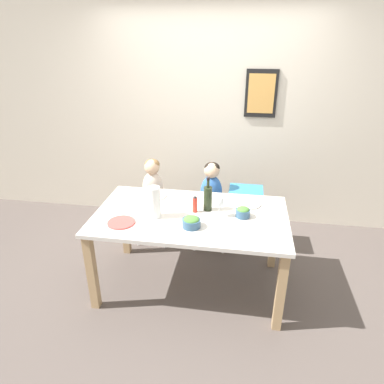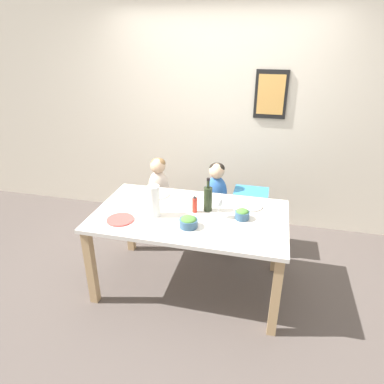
{
  "view_description": "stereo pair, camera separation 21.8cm",
  "coord_description": "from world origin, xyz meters",
  "px_view_note": "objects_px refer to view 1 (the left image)",
  "views": [
    {
      "loc": [
        0.43,
        -2.59,
        2.2
      ],
      "look_at": [
        0.0,
        0.07,
        0.95
      ],
      "focal_mm": 32.0,
      "sensor_mm": 36.0,
      "label": 1
    },
    {
      "loc": [
        0.64,
        -2.55,
        2.2
      ],
      "look_at": [
        0.0,
        0.07,
        0.95
      ],
      "focal_mm": 32.0,
      "sensor_mm": 36.0,
      "label": 2
    }
  ],
  "objects_px": {
    "chair_right_highchair": "(245,203)",
    "salad_bowl_small": "(243,212)",
    "chair_far_left": "(154,208)",
    "chair_far_center": "(211,213)",
    "dinner_plate_back_right": "(248,204)",
    "person_child_left": "(153,181)",
    "salad_bowl_large": "(191,222)",
    "paper_towel_roll": "(154,202)",
    "wine_bottle": "(208,198)",
    "dinner_plate_back_left": "(155,196)",
    "dinner_plate_front_left": "(121,222)",
    "wine_glass_near": "(220,203)",
    "person_child_center": "(212,185)"
  },
  "relations": [
    {
      "from": "wine_bottle",
      "to": "salad_bowl_large",
      "type": "xyz_separation_m",
      "value": [
        -0.1,
        -0.32,
        -0.07
      ]
    },
    {
      "from": "dinner_plate_front_left",
      "to": "dinner_plate_back_left",
      "type": "distance_m",
      "value": 0.56
    },
    {
      "from": "chair_far_center",
      "to": "dinner_plate_back_right",
      "type": "relative_size",
      "value": 2.07
    },
    {
      "from": "chair_right_highchair",
      "to": "salad_bowl_large",
      "type": "xyz_separation_m",
      "value": [
        -0.43,
        -0.94,
        0.26
      ]
    },
    {
      "from": "person_child_left",
      "to": "person_child_center",
      "type": "xyz_separation_m",
      "value": [
        0.65,
        0.0,
        0.0
      ]
    },
    {
      "from": "salad_bowl_large",
      "to": "dinner_plate_back_right",
      "type": "bearing_deg",
      "value": 46.72
    },
    {
      "from": "dinner_plate_front_left",
      "to": "dinner_plate_back_right",
      "type": "bearing_deg",
      "value": 26.35
    },
    {
      "from": "paper_towel_roll",
      "to": "dinner_plate_front_left",
      "type": "distance_m",
      "value": 0.32
    },
    {
      "from": "chair_far_center",
      "to": "wine_glass_near",
      "type": "xyz_separation_m",
      "value": [
        0.14,
        -0.73,
        0.5
      ]
    },
    {
      "from": "dinner_plate_back_right",
      "to": "chair_far_left",
      "type": "bearing_deg",
      "value": 156.06
    },
    {
      "from": "chair_far_left",
      "to": "chair_right_highchair",
      "type": "bearing_deg",
      "value": 0.0
    },
    {
      "from": "paper_towel_roll",
      "to": "wine_glass_near",
      "type": "bearing_deg",
      "value": 9.19
    },
    {
      "from": "chair_far_left",
      "to": "dinner_plate_back_right",
      "type": "xyz_separation_m",
      "value": [
        1.03,
        -0.46,
        0.37
      ]
    },
    {
      "from": "chair_far_left",
      "to": "paper_towel_roll",
      "type": "bearing_deg",
      "value": -73.44
    },
    {
      "from": "chair_right_highchair",
      "to": "person_child_left",
      "type": "relative_size",
      "value": 1.36
    },
    {
      "from": "chair_far_left",
      "to": "wine_glass_near",
      "type": "distance_m",
      "value": 1.19
    },
    {
      "from": "wine_glass_near",
      "to": "salad_bowl_large",
      "type": "bearing_deg",
      "value": -134.97
    },
    {
      "from": "chair_right_highchair",
      "to": "salad_bowl_small",
      "type": "bearing_deg",
      "value": -91.87
    },
    {
      "from": "chair_right_highchair",
      "to": "dinner_plate_front_left",
      "type": "height_order",
      "value": "dinner_plate_front_left"
    },
    {
      "from": "person_child_center",
      "to": "paper_towel_roll",
      "type": "distance_m",
      "value": 0.93
    },
    {
      "from": "salad_bowl_large",
      "to": "dinner_plate_back_right",
      "type": "height_order",
      "value": "salad_bowl_large"
    },
    {
      "from": "person_child_left",
      "to": "chair_far_left",
      "type": "bearing_deg",
      "value": -90.0
    },
    {
      "from": "person_child_center",
      "to": "dinner_plate_front_left",
      "type": "xyz_separation_m",
      "value": [
        -0.65,
        -0.98,
        0.03
      ]
    },
    {
      "from": "chair_far_center",
      "to": "dinner_plate_back_right",
      "type": "xyz_separation_m",
      "value": [
        0.39,
        -0.46,
        0.37
      ]
    },
    {
      "from": "chair_far_center",
      "to": "dinner_plate_back_left",
      "type": "height_order",
      "value": "dinner_plate_back_left"
    },
    {
      "from": "dinner_plate_front_left",
      "to": "chair_far_left",
      "type": "bearing_deg",
      "value": 89.66
    },
    {
      "from": "chair_far_center",
      "to": "person_child_center",
      "type": "relative_size",
      "value": 0.92
    },
    {
      "from": "person_child_center",
      "to": "wine_bottle",
      "type": "height_order",
      "value": "wine_bottle"
    },
    {
      "from": "chair_right_highchair",
      "to": "salad_bowl_small",
      "type": "relative_size",
      "value": 5.61
    },
    {
      "from": "salad_bowl_large",
      "to": "dinner_plate_back_left",
      "type": "relative_size",
      "value": 0.66
    },
    {
      "from": "paper_towel_roll",
      "to": "dinner_plate_back_right",
      "type": "bearing_deg",
      "value": 24.62
    },
    {
      "from": "chair_far_left",
      "to": "paper_towel_roll",
      "type": "distance_m",
      "value": 0.99
    },
    {
      "from": "chair_far_left",
      "to": "dinner_plate_back_left",
      "type": "xyz_separation_m",
      "value": [
        0.14,
        -0.43,
        0.37
      ]
    },
    {
      "from": "wine_glass_near",
      "to": "salad_bowl_small",
      "type": "distance_m",
      "value": 0.22
    },
    {
      "from": "dinner_plate_back_right",
      "to": "chair_right_highchair",
      "type": "bearing_deg",
      "value": 92.7
    },
    {
      "from": "paper_towel_roll",
      "to": "dinner_plate_back_left",
      "type": "distance_m",
      "value": 0.43
    },
    {
      "from": "chair_right_highchair",
      "to": "wine_glass_near",
      "type": "xyz_separation_m",
      "value": [
        -0.22,
        -0.73,
        0.35
      ]
    },
    {
      "from": "chair_far_center",
      "to": "salad_bowl_small",
      "type": "distance_m",
      "value": 0.88
    },
    {
      "from": "paper_towel_roll",
      "to": "dinner_plate_front_left",
      "type": "xyz_separation_m",
      "value": [
        -0.25,
        -0.15,
        -0.13
      ]
    },
    {
      "from": "chair_far_center",
      "to": "dinner_plate_back_right",
      "type": "height_order",
      "value": "dinner_plate_back_right"
    },
    {
      "from": "chair_far_center",
      "to": "person_child_center",
      "type": "bearing_deg",
      "value": 90.0
    },
    {
      "from": "chair_far_center",
      "to": "person_child_center",
      "type": "height_order",
      "value": "person_child_center"
    },
    {
      "from": "person_child_left",
      "to": "salad_bowl_large",
      "type": "relative_size",
      "value": 3.39
    },
    {
      "from": "salad_bowl_large",
      "to": "dinner_plate_back_left",
      "type": "height_order",
      "value": "salad_bowl_large"
    },
    {
      "from": "paper_towel_roll",
      "to": "chair_right_highchair",
      "type": "bearing_deg",
      "value": 46.9
    },
    {
      "from": "chair_far_left",
      "to": "dinner_plate_front_left",
      "type": "relative_size",
      "value": 2.07
    },
    {
      "from": "chair_far_left",
      "to": "wine_bottle",
      "type": "relative_size",
      "value": 1.53
    },
    {
      "from": "dinner_plate_back_right",
      "to": "wine_bottle",
      "type": "bearing_deg",
      "value": -155.58
    },
    {
      "from": "wine_bottle",
      "to": "dinner_plate_back_right",
      "type": "bearing_deg",
      "value": 24.42
    },
    {
      "from": "paper_towel_roll",
      "to": "dinner_plate_front_left",
      "type": "bearing_deg",
      "value": -148.51
    }
  ]
}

